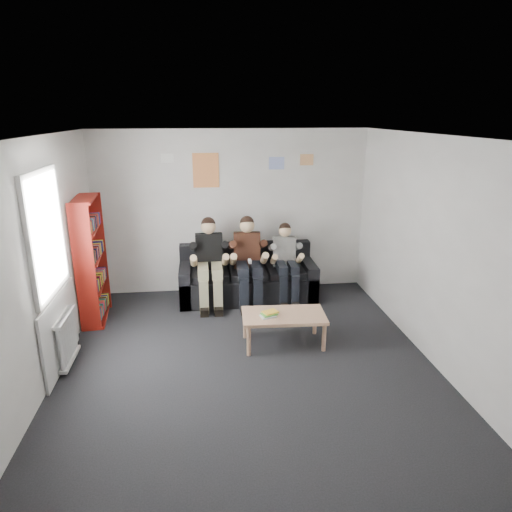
{
  "coord_description": "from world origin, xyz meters",
  "views": [
    {
      "loc": [
        -0.49,
        -4.95,
        2.93
      ],
      "look_at": [
        0.27,
        1.3,
        0.95
      ],
      "focal_mm": 32.0,
      "sensor_mm": 36.0,
      "label": 1
    }
  ],
  "objects": [
    {
      "name": "person_left",
      "position": [
        -0.4,
        1.88,
        0.68
      ],
      "size": [
        0.43,
        0.92,
        1.38
      ],
      "rotation": [
        0.0,
        0.0,
        0.01
      ],
      "color": "black",
      "rests_on": "sofa"
    },
    {
      "name": "room_shell",
      "position": [
        0.0,
        0.0,
        1.35
      ],
      "size": [
        5.0,
        5.0,
        5.0
      ],
      "color": "black",
      "rests_on": "ground"
    },
    {
      "name": "radiator",
      "position": [
        -2.15,
        0.2,
        0.35
      ],
      "size": [
        0.1,
        0.64,
        0.6
      ],
      "color": "silver",
      "rests_on": "ground"
    },
    {
      "name": "window",
      "position": [
        -2.22,
        0.2,
        1.03
      ],
      "size": [
        0.05,
        1.3,
        2.36
      ],
      "color": "white",
      "rests_on": "room_shell"
    },
    {
      "name": "poster_sign",
      "position": [
        -1.0,
        2.49,
        2.25
      ],
      "size": [
        0.2,
        0.01,
        0.14
      ],
      "primitive_type": "cube",
      "color": "white",
      "rests_on": "room_shell"
    },
    {
      "name": "sofa",
      "position": [
        0.22,
        2.08,
        0.31
      ],
      "size": [
        2.2,
        0.9,
        0.85
      ],
      "color": "black",
      "rests_on": "ground"
    },
    {
      "name": "person_middle",
      "position": [
        0.22,
        1.88,
        0.68
      ],
      "size": [
        0.43,
        0.92,
        1.38
      ],
      "rotation": [
        0.0,
        0.0,
        -0.08
      ],
      "color": "#472417",
      "rests_on": "sofa"
    },
    {
      "name": "poster_blue",
      "position": [
        0.75,
        2.49,
        2.15
      ],
      "size": [
        0.25,
        0.01,
        0.2
      ],
      "primitive_type": "cube",
      "color": "blue",
      "rests_on": "room_shell"
    },
    {
      "name": "game_cases",
      "position": [
        0.33,
        0.37,
        0.45
      ],
      "size": [
        0.23,
        0.2,
        0.05
      ],
      "rotation": [
        0.0,
        0.0,
        0.28
      ],
      "color": "silver",
      "rests_on": "coffee_table"
    },
    {
      "name": "bookshelf",
      "position": [
        -2.09,
        1.5,
        0.91
      ],
      "size": [
        0.27,
        0.82,
        1.82
      ],
      "rotation": [
        0.0,
        0.0,
        0.09
      ],
      "color": "maroon",
      "rests_on": "ground"
    },
    {
      "name": "poster_large",
      "position": [
        -0.4,
        2.49,
        2.05
      ],
      "size": [
        0.42,
        0.01,
        0.55
      ],
      "primitive_type": "cube",
      "color": "#E1B94F",
      "rests_on": "room_shell"
    },
    {
      "name": "coffee_table",
      "position": [
        0.52,
        0.4,
        0.38
      ],
      "size": [
        1.08,
        0.59,
        0.43
      ],
      "rotation": [
        0.0,
        0.0,
        -0.05
      ],
      "color": "tan",
      "rests_on": "ground"
    },
    {
      "name": "person_right",
      "position": [
        0.83,
        1.89,
        0.63
      ],
      "size": [
        0.37,
        0.78,
        1.25
      ],
      "rotation": [
        0.0,
        0.0,
        -0.15
      ],
      "color": "white",
      "rests_on": "sofa"
    },
    {
      "name": "poster_pink",
      "position": [
        1.25,
        2.49,
        2.2
      ],
      "size": [
        0.22,
        0.01,
        0.18
      ],
      "primitive_type": "cube",
      "color": "#C23C75",
      "rests_on": "room_shell"
    }
  ]
}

